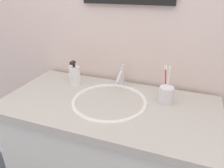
{
  "coord_description": "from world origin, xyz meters",
  "views": [
    {
      "loc": [
        0.35,
        -0.9,
        1.44
      ],
      "look_at": [
        0.0,
        0.04,
        0.96
      ],
      "focal_mm": 34.07,
      "sensor_mm": 36.0,
      "label": 1
    }
  ],
  "objects_px": {
    "toothbrush_cup": "(166,95)",
    "toothbrush_white": "(168,82)",
    "soap_dispenser": "(75,75)",
    "faucet": "(122,76)",
    "toothbrush_red": "(166,80)"
  },
  "relations": [
    {
      "from": "toothbrush_cup",
      "to": "toothbrush_white",
      "type": "height_order",
      "value": "toothbrush_white"
    },
    {
      "from": "toothbrush_cup",
      "to": "soap_dispenser",
      "type": "height_order",
      "value": "soap_dispenser"
    },
    {
      "from": "faucet",
      "to": "soap_dispenser",
      "type": "bearing_deg",
      "value": -167.84
    },
    {
      "from": "soap_dispenser",
      "to": "toothbrush_red",
      "type": "bearing_deg",
      "value": -0.25
    },
    {
      "from": "toothbrush_red",
      "to": "soap_dispenser",
      "type": "relative_size",
      "value": 1.23
    },
    {
      "from": "toothbrush_white",
      "to": "soap_dispenser",
      "type": "xyz_separation_m",
      "value": [
        -0.56,
        0.02,
        -0.05
      ]
    },
    {
      "from": "faucet",
      "to": "soap_dispenser",
      "type": "relative_size",
      "value": 0.93
    },
    {
      "from": "toothbrush_red",
      "to": "soap_dispenser",
      "type": "distance_m",
      "value": 0.55
    },
    {
      "from": "toothbrush_cup",
      "to": "toothbrush_red",
      "type": "bearing_deg",
      "value": 108.81
    },
    {
      "from": "toothbrush_cup",
      "to": "toothbrush_red",
      "type": "relative_size",
      "value": 0.5
    },
    {
      "from": "toothbrush_white",
      "to": "faucet",
      "type": "bearing_deg",
      "value": 162.79
    },
    {
      "from": "toothbrush_white",
      "to": "toothbrush_red",
      "type": "bearing_deg",
      "value": 123.94
    },
    {
      "from": "toothbrush_white",
      "to": "soap_dispenser",
      "type": "height_order",
      "value": "toothbrush_white"
    },
    {
      "from": "toothbrush_cup",
      "to": "soap_dispenser",
      "type": "relative_size",
      "value": 0.61
    },
    {
      "from": "faucet",
      "to": "toothbrush_red",
      "type": "distance_m",
      "value": 0.27
    }
  ]
}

